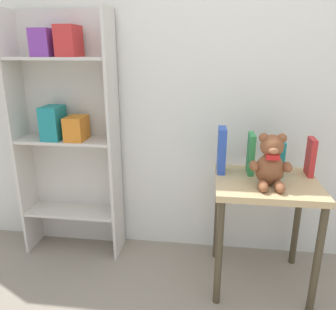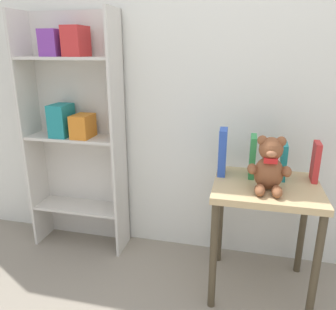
{
  "view_description": "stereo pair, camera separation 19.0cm",
  "coord_description": "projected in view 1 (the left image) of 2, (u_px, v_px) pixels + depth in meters",
  "views": [
    {
      "loc": [
        -0.06,
        -0.75,
        1.35
      ],
      "look_at": [
        -0.29,
        1.04,
        0.77
      ],
      "focal_mm": 35.0,
      "sensor_mm": 36.0,
      "label": 1
    },
    {
      "loc": [
        0.13,
        -0.72,
        1.35
      ],
      "look_at": [
        -0.29,
        1.04,
        0.77
      ],
      "focal_mm": 35.0,
      "sensor_mm": 36.0,
      "label": 2
    }
  ],
  "objects": [
    {
      "name": "book_standing_red",
      "position": [
        311.0,
        157.0,
        1.87
      ],
      "size": [
        0.04,
        0.12,
        0.22
      ],
      "primitive_type": "cube",
      "rotation": [
        0.0,
        0.0,
        -0.04
      ],
      "color": "red",
      "rests_on": "display_table"
    },
    {
      "name": "display_table",
      "position": [
        265.0,
        199.0,
        1.85
      ],
      "size": [
        0.56,
        0.49,
        0.66
      ],
      "color": "tan",
      "rests_on": "ground_plane"
    },
    {
      "name": "wall_back",
      "position": [
        221.0,
        68.0,
        2.02
      ],
      "size": [
        4.8,
        0.06,
        2.5
      ],
      "color": "silver",
      "rests_on": "ground_plane"
    },
    {
      "name": "book_standing_blue",
      "position": [
        222.0,
        150.0,
        1.91
      ],
      "size": [
        0.05,
        0.13,
        0.27
      ],
      "primitive_type": "cube",
      "rotation": [
        0.0,
        0.0,
        0.04
      ],
      "color": "#2D51B7",
      "rests_on": "display_table"
    },
    {
      "name": "bookshelf_side",
      "position": [
        68.0,
        126.0,
        2.13
      ],
      "size": [
        0.65,
        0.24,
        1.59
      ],
      "color": "beige",
      "rests_on": "ground_plane"
    },
    {
      "name": "book_standing_green",
      "position": [
        251.0,
        153.0,
        1.9
      ],
      "size": [
        0.03,
        0.14,
        0.24
      ],
      "primitive_type": "cube",
      "rotation": [
        0.0,
        0.0,
        -0.0
      ],
      "color": "#33934C",
      "rests_on": "display_table"
    },
    {
      "name": "teddy_bear",
      "position": [
        271.0,
        163.0,
        1.71
      ],
      "size": [
        0.22,
        0.2,
        0.28
      ],
      "color": "brown",
      "rests_on": "display_table"
    },
    {
      "name": "book_standing_teal",
      "position": [
        280.0,
        158.0,
        1.88
      ],
      "size": [
        0.03,
        0.12,
        0.2
      ],
      "primitive_type": "cube",
      "rotation": [
        0.0,
        0.0,
        -0.03
      ],
      "color": "teal",
      "rests_on": "display_table"
    }
  ]
}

